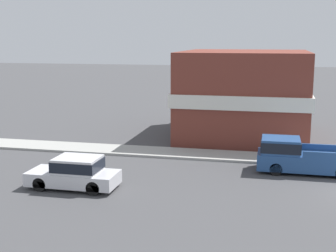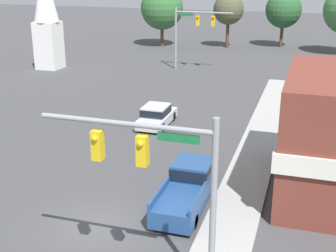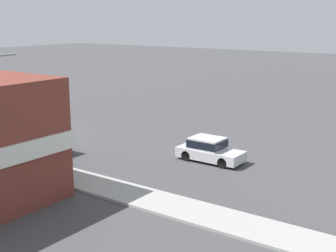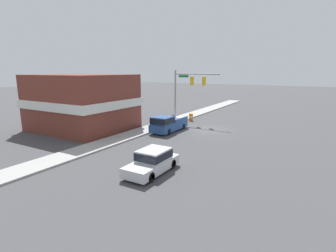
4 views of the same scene
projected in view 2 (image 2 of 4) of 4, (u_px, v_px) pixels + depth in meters
ground_plane at (96, 226)px, 20.84m from camera, size 200.00×200.00×0.00m
sidewalk_curb at (222, 247)px, 19.21m from camera, size 2.40×60.00×0.14m
near_signal_assembly at (158, 168)px, 15.32m from camera, size 6.16×0.49×6.67m
far_signal_assembly at (193, 26)px, 49.78m from camera, size 6.27×0.49×6.68m
car_lead at (157, 115)px, 33.51m from camera, size 1.82×4.28×1.52m
pickup_truck_parked at (188, 186)px, 22.58m from camera, size 1.96×5.24×1.82m
church_steeple at (46, 14)px, 50.13m from camera, size 2.70×2.70×11.33m
backdrop_tree_left_far at (162, 8)px, 64.12m from camera, size 5.84×5.84×8.14m
backdrop_tree_left_mid at (228, 10)px, 63.09m from camera, size 4.12×4.12×7.22m
backdrop_tree_center at (283, 10)px, 63.52m from camera, size 4.87×4.87×7.49m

